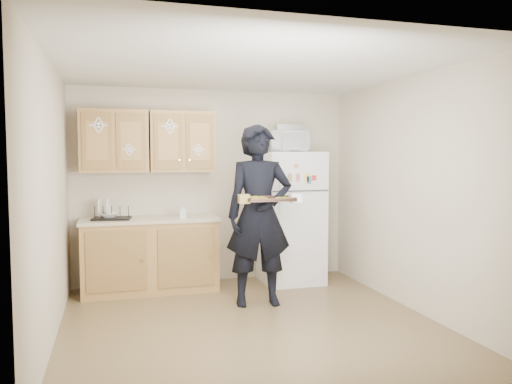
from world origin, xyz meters
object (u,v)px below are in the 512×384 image
microwave (289,141)px  person (259,215)px  refrigerator (291,217)px  baking_tray (270,199)px  dish_rack (112,212)px

microwave → person: bearing=-119.1°
refrigerator → person: 1.10m
person → microwave: 1.32m
microwave → refrigerator: bearing=55.2°
refrigerator → person: (-0.68, -0.85, 0.15)m
person → baking_tray: bearing=-78.8°
microwave → dish_rack: bearing=-173.0°
baking_tray → person: bearing=101.2°
person → microwave: person is taller
person → microwave: bearing=57.2°
baking_tray → microwave: 1.40m
person → dish_rack: size_ratio=4.60×
person → dish_rack: person is taller
refrigerator → microwave: microwave is taller
person → refrigerator: bearing=56.8°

